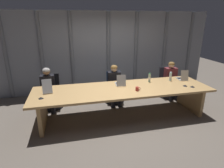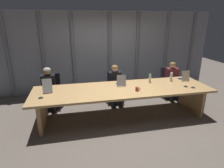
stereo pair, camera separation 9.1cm
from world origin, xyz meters
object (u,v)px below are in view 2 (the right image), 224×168
(water_bottle_secondary, at_px, (171,77))
(coffee_mug_near, at_px, (137,89))
(conference_mic_right_side, at_px, (41,97))
(office_chair_center, at_px, (168,86))
(conference_mic_left_side, at_px, (186,86))
(laptop_center, at_px, (183,78))
(conference_mic_middle, at_px, (193,87))
(laptop_left_mid, at_px, (120,83))
(laptop_left_end, at_px, (48,88))
(person_left_mid, at_px, (115,82))
(person_center, at_px, (173,79))
(water_bottle_primary, at_px, (150,78))
(office_chair_left_mid, at_px, (115,90))
(office_chair_left_end, at_px, (52,95))
(person_left_end, at_px, (48,86))

(water_bottle_secondary, xyz_separation_m, coffee_mug_near, (-1.17, -0.53, -0.07))
(water_bottle_secondary, xyz_separation_m, conference_mic_right_side, (-3.34, -0.50, -0.10))
(office_chair_center, distance_m, conference_mic_left_side, 1.31)
(laptop_center, distance_m, conference_mic_middle, 0.61)
(laptop_left_mid, xyz_separation_m, water_bottle_secondary, (1.45, 0.05, 0.06))
(laptop_left_end, relative_size, conference_mic_middle, 4.45)
(laptop_center, height_order, person_left_mid, person_left_mid)
(person_center, bearing_deg, water_bottle_primary, -59.38)
(laptop_center, bearing_deg, conference_mic_left_side, 162.72)
(coffee_mug_near, distance_m, conference_mic_left_side, 1.30)
(laptop_left_end, xyz_separation_m, conference_mic_left_side, (3.37, -0.45, -0.04))
(water_bottle_primary, xyz_separation_m, coffee_mug_near, (-0.55, -0.55, -0.07))
(person_left_mid, distance_m, coffee_mug_near, 1.12)
(laptop_left_end, bearing_deg, conference_mic_middle, -105.98)
(person_left_mid, height_order, conference_mic_right_side, person_left_mid)
(person_center, xyz_separation_m, conference_mic_right_side, (-3.72, -1.05, 0.14))
(conference_mic_right_side, bearing_deg, water_bottle_primary, 10.84)
(person_left_mid, bearing_deg, laptop_left_end, -68.80)
(laptop_left_mid, bearing_deg, conference_mic_right_side, 108.75)
(conference_mic_right_side, bearing_deg, water_bottle_secondary, 8.57)
(water_bottle_secondary, bearing_deg, person_center, 55.37)
(office_chair_left_mid, height_order, conference_mic_left_side, office_chair_left_mid)
(laptop_center, relative_size, water_bottle_primary, 1.61)
(laptop_left_end, relative_size, office_chair_center, 0.53)
(conference_mic_left_side, height_order, conference_mic_middle, same)
(laptop_center, height_order, water_bottle_secondary, laptop_center)
(person_center, bearing_deg, office_chair_left_mid, -92.33)
(office_chair_left_end, height_order, conference_mic_left_side, office_chair_left_end)
(office_chair_left_end, height_order, person_left_mid, person_left_mid)
(person_center, height_order, conference_mic_middle, person_center)
(laptop_left_end, distance_m, office_chair_left_mid, 2.03)
(water_bottle_secondary, bearing_deg, conference_mic_left_side, -75.62)
(conference_mic_right_side, bearing_deg, office_chair_center, 18.13)
(conference_mic_middle, bearing_deg, laptop_left_mid, 161.65)
(office_chair_center, height_order, person_center, person_center)
(laptop_left_mid, distance_m, water_bottle_secondary, 1.45)
(person_left_end, relative_size, water_bottle_primary, 4.62)
(office_chair_left_end, distance_m, conference_mic_right_side, 1.29)
(water_bottle_primary, bearing_deg, laptop_center, -2.16)
(laptop_left_end, relative_size, water_bottle_primary, 1.95)
(water_bottle_primary, bearing_deg, conference_mic_right_side, -169.16)
(person_left_mid, bearing_deg, water_bottle_primary, 60.33)
(laptop_left_mid, bearing_deg, water_bottle_primary, -80.31)
(office_chair_left_mid, height_order, conference_mic_middle, office_chair_left_mid)
(laptop_left_end, distance_m, person_center, 3.67)
(laptop_left_end, relative_size, conference_mic_right_side, 4.45)
(office_chair_left_end, relative_size, water_bottle_secondary, 3.68)
(laptop_left_end, relative_size, person_left_mid, 0.43)
(office_chair_center, relative_size, person_left_end, 0.79)
(office_chair_left_mid, height_order, water_bottle_primary, water_bottle_primary)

